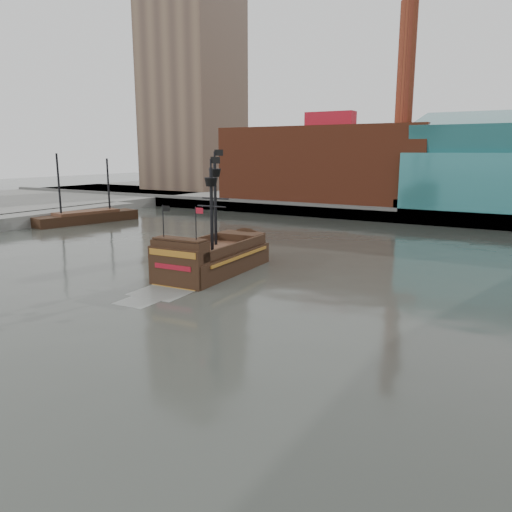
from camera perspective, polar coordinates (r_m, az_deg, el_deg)
The scene contains 7 objects.
ground at distance 32.47m, azimuth -5.13°, elevation -10.18°, with size 400.00×400.00×0.00m, color #2C2F29.
promenade_far at distance 118.22m, azimuth 21.94°, elevation 5.56°, with size 220.00×60.00×2.00m, color slate.
seawall at distance 89.30m, azimuth 18.97°, elevation 4.20°, with size 220.00×1.00×2.60m, color #4C4C49.
pier at distance 93.88m, azimuth -23.62°, elevation 4.01°, with size 6.00×40.00×2.00m, color slate.
skyline at distance 110.34m, azimuth 25.07°, elevation 17.21°, with size 149.00×45.00×62.00m.
pirate_ship at distance 51.24m, azimuth -4.91°, elevation -0.55°, with size 6.40×18.01×13.29m.
docked_vessel at distance 92.11m, azimuth -18.77°, elevation 4.11°, with size 7.83×18.82×12.49m.
Camera 1 is at (17.72, -24.35, 12.14)m, focal length 35.00 mm.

